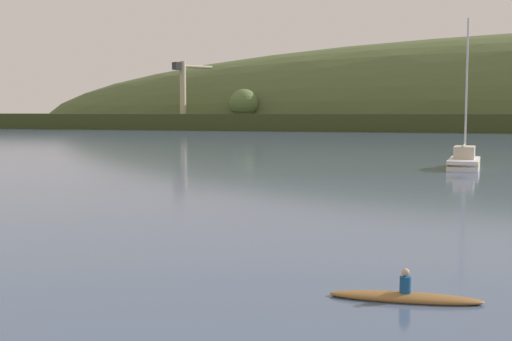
% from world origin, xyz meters
% --- Properties ---
extents(dockside_crane, '(9.62, 12.98, 21.65)m').
position_xyz_m(dockside_crane, '(-86.39, 202.27, 10.55)').
color(dockside_crane, '#4C4C51').
rests_on(dockside_crane, ground).
extents(sailboat_far_left, '(2.75, 9.15, 15.27)m').
position_xyz_m(sailboat_far_left, '(5.75, 70.81, 0.36)').
color(sailboat_far_left, white).
rests_on(sailboat_far_left, ground).
extents(canoe_with_paddler, '(4.33, 1.67, 1.02)m').
position_xyz_m(canoe_with_paddler, '(6.01, 23.05, 0.09)').
color(canoe_with_paddler, brown).
rests_on(canoe_with_paddler, ground).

